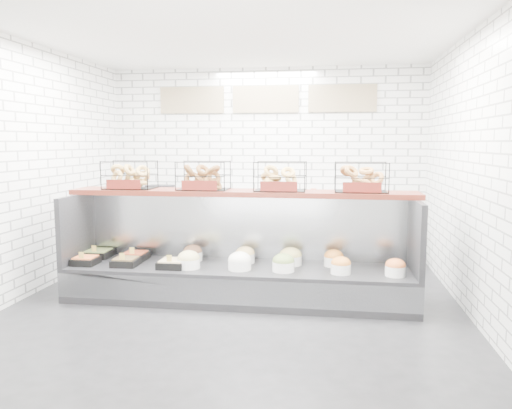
# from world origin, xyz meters

# --- Properties ---
(ground) EXTENTS (5.50, 5.50, 0.00)m
(ground) POSITION_xyz_m (0.00, 0.00, 0.00)
(ground) COLOR black
(ground) RESTS_ON ground
(room_shell) EXTENTS (5.02, 5.51, 3.01)m
(room_shell) POSITION_xyz_m (0.00, 0.60, 2.06)
(room_shell) COLOR white
(room_shell) RESTS_ON ground
(display_case) EXTENTS (4.00, 0.90, 1.20)m
(display_case) POSITION_xyz_m (-0.01, 0.34, 0.33)
(display_case) COLOR black
(display_case) RESTS_ON ground
(bagel_shelf) EXTENTS (4.10, 0.50, 0.40)m
(bagel_shelf) POSITION_xyz_m (0.00, 0.52, 1.38)
(bagel_shelf) COLOR #48160F
(bagel_shelf) RESTS_ON display_case
(prep_counter) EXTENTS (4.00, 0.60, 1.20)m
(prep_counter) POSITION_xyz_m (-0.01, 2.43, 0.47)
(prep_counter) COLOR #93969B
(prep_counter) RESTS_ON ground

